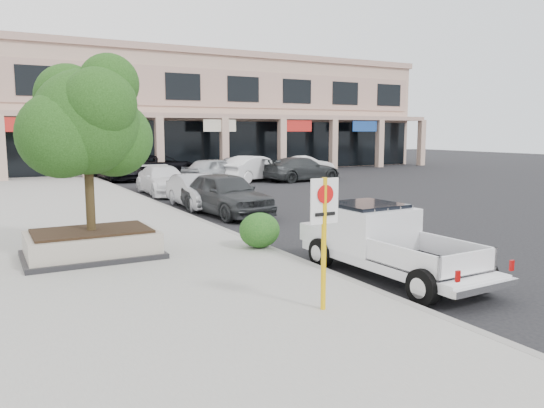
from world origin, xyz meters
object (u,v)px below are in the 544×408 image
(curb_car_a, at_px, (226,194))
(curb_car_d, at_px, (120,169))
(no_parking_sign, at_px, (324,225))
(planter, at_px, (92,244))
(lot_car_c, at_px, (302,169))
(lot_car_d, at_px, (161,165))
(pickup_truck, at_px, (393,243))
(lot_car_b, at_px, (255,168))
(lot_car_f, at_px, (307,165))
(lot_car_a, at_px, (215,170))
(curb_car_c, at_px, (164,180))
(lot_car_e, at_px, (242,167))
(curb_car_b, at_px, (197,191))
(planter_tree, at_px, (91,123))

(curb_car_a, height_order, curb_car_d, curb_car_a)
(curb_car_d, bearing_deg, no_parking_sign, -101.38)
(planter, relative_size, lot_car_c, 0.61)
(lot_car_c, relative_size, lot_car_d, 0.99)
(pickup_truck, xyz_separation_m, lot_car_b, (7.64, 21.71, 0.02))
(curb_car_a, bearing_deg, no_parking_sign, -111.07)
(pickup_truck, relative_size, lot_car_f, 1.24)
(lot_car_a, bearing_deg, curb_car_c, 108.02)
(curb_car_d, height_order, lot_car_b, lot_car_b)
(lot_car_e, bearing_deg, lot_car_f, -59.47)
(planter, bearing_deg, curb_car_d, 75.35)
(curb_car_c, distance_m, lot_car_b, 8.47)
(curb_car_c, bearing_deg, curb_car_a, -87.58)
(curb_car_d, bearing_deg, pickup_truck, -95.72)
(lot_car_d, bearing_deg, lot_car_e, -155.09)
(curb_car_a, bearing_deg, lot_car_c, 40.60)
(curb_car_a, xyz_separation_m, curb_car_d, (-0.23, 16.46, -0.10))
(planter, relative_size, lot_car_b, 0.65)
(lot_car_a, xyz_separation_m, lot_car_e, (3.01, 2.33, -0.02))
(lot_car_e, bearing_deg, lot_car_d, 61.89)
(lot_car_b, bearing_deg, curb_car_b, 121.29)
(no_parking_sign, bearing_deg, curb_car_c, 80.84)
(planter_tree, relative_size, lot_car_f, 0.99)
(lot_car_a, bearing_deg, curb_car_a, 134.23)
(curb_car_b, xyz_separation_m, lot_car_d, (3.51, 16.54, 0.04))
(lot_car_b, distance_m, lot_car_d, 8.12)
(lot_car_d, bearing_deg, lot_car_a, 172.53)
(pickup_truck, height_order, lot_car_f, pickup_truck)
(curb_car_c, relative_size, lot_car_b, 1.01)
(curb_car_b, xyz_separation_m, lot_car_f, (13.89, 13.16, -0.04))
(pickup_truck, distance_m, lot_car_b, 23.01)
(lot_car_c, bearing_deg, lot_car_b, 58.56)
(pickup_truck, bearing_deg, lot_car_c, 61.25)
(lot_car_b, height_order, lot_car_c, lot_car_b)
(no_parking_sign, xyz_separation_m, lot_car_a, (7.65, 23.12, -0.84))
(lot_car_f, bearing_deg, planter_tree, 164.43)
(pickup_truck, bearing_deg, lot_car_a, 75.62)
(planter, distance_m, lot_car_c, 22.30)
(curb_car_a, bearing_deg, curb_car_b, 91.11)
(no_parking_sign, height_order, curb_car_a, no_parking_sign)
(lot_car_a, bearing_deg, lot_car_b, -116.75)
(lot_car_c, distance_m, lot_car_e, 4.56)
(curb_car_d, distance_m, lot_car_c, 11.88)
(planter_tree, relative_size, lot_car_b, 0.81)
(pickup_truck, relative_size, lot_car_b, 1.02)
(lot_car_d, bearing_deg, planter, 141.17)
(planter, bearing_deg, lot_car_d, 69.27)
(lot_car_b, bearing_deg, curb_car_d, 38.11)
(curb_car_b, relative_size, curb_car_c, 0.86)
(lot_car_b, bearing_deg, lot_car_d, 9.58)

